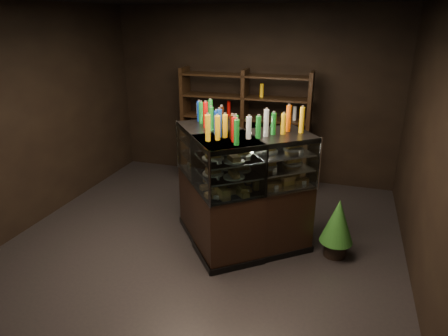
{
  "coord_description": "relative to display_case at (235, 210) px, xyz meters",
  "views": [
    {
      "loc": [
        1.62,
        -4.33,
        2.79
      ],
      "look_at": [
        0.32,
        -0.19,
        1.14
      ],
      "focal_mm": 32.0,
      "sensor_mm": 36.0,
      "label": 1
    }
  ],
  "objects": [
    {
      "name": "ground",
      "position": [
        -0.4,
        -0.02,
        -0.5
      ],
      "size": [
        5.0,
        5.0,
        0.0
      ],
      "primitive_type": "plane",
      "color": "black",
      "rests_on": "ground"
    },
    {
      "name": "back_shelving",
      "position": [
        -0.42,
        2.03,
        0.11
      ],
      "size": [
        2.19,
        0.45,
        2.0
      ],
      "rotation": [
        0.0,
        0.0,
        0.02
      ],
      "color": "black",
      "rests_on": "ground"
    },
    {
      "name": "display_case",
      "position": [
        0.0,
        0.0,
        0.0
      ],
      "size": [
        1.93,
        1.52,
        1.52
      ],
      "rotation": [
        0.0,
        0.0,
        -0.12
      ],
      "color": "black",
      "rests_on": "ground"
    },
    {
      "name": "food_display",
      "position": [
        -0.0,
        -0.01,
        0.63
      ],
      "size": [
        1.5,
        1.09,
        0.46
      ],
      "color": "#DDB44F",
      "rests_on": "display_case"
    },
    {
      "name": "bottles_top",
      "position": [
        0.0,
        0.0,
        1.14
      ],
      "size": [
        1.32,
        0.95,
        0.3
      ],
      "color": "silver",
      "rests_on": "display_case"
    },
    {
      "name": "potted_conifer",
      "position": [
        1.25,
        0.15,
        -0.01
      ],
      "size": [
        0.4,
        0.4,
        0.86
      ],
      "rotation": [
        0.0,
        0.0,
        -0.03
      ],
      "color": "black",
      "rests_on": "ground"
    },
    {
      "name": "room_shell",
      "position": [
        -0.4,
        -0.02,
        1.44
      ],
      "size": [
        5.02,
        5.02,
        3.01
      ],
      "color": "black",
      "rests_on": "ground"
    }
  ]
}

